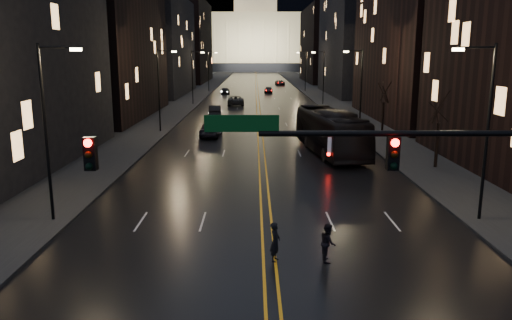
{
  "coord_description": "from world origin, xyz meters",
  "views": [
    {
      "loc": [
        -0.63,
        -14.53,
        8.51
      ],
      "look_at": [
        -0.54,
        10.68,
        3.12
      ],
      "focal_mm": 35.0,
      "sensor_mm": 36.0,
      "label": 1
    }
  ],
  "objects_px": {
    "traffic_signal": "(472,170)",
    "receding_car_a": "(305,123)",
    "bus": "(330,132)",
    "oncoming_car_b": "(215,111)",
    "pedestrian_a": "(275,242)",
    "pedestrian_b": "(328,242)",
    "oncoming_car_a": "(211,129)"
  },
  "relations": [
    {
      "from": "traffic_signal",
      "to": "receding_car_a",
      "type": "relative_size",
      "value": 4.21
    },
    {
      "from": "bus",
      "to": "receding_car_a",
      "type": "relative_size",
      "value": 3.28
    },
    {
      "from": "bus",
      "to": "receding_car_a",
      "type": "xyz_separation_m",
      "value": [
        -0.74,
        13.87,
        -1.2
      ]
    },
    {
      "from": "bus",
      "to": "oncoming_car_b",
      "type": "distance_m",
      "value": 28.54
    },
    {
      "from": "pedestrian_a",
      "to": "pedestrian_b",
      "type": "relative_size",
      "value": 1.03
    },
    {
      "from": "bus",
      "to": "pedestrian_a",
      "type": "height_order",
      "value": "bus"
    },
    {
      "from": "bus",
      "to": "pedestrian_b",
      "type": "distance_m",
      "value": 23.47
    },
    {
      "from": "bus",
      "to": "oncoming_car_a",
      "type": "distance_m",
      "value": 14.23
    },
    {
      "from": "traffic_signal",
      "to": "oncoming_car_a",
      "type": "distance_m",
      "value": 38.85
    },
    {
      "from": "pedestrian_b",
      "to": "pedestrian_a",
      "type": "bearing_deg",
      "value": 91.53
    },
    {
      "from": "traffic_signal",
      "to": "bus",
      "type": "bearing_deg",
      "value": 89.88
    },
    {
      "from": "receding_car_a",
      "to": "pedestrian_a",
      "type": "height_order",
      "value": "pedestrian_a"
    },
    {
      "from": "oncoming_car_b",
      "to": "receding_car_a",
      "type": "height_order",
      "value": "oncoming_car_b"
    },
    {
      "from": "oncoming_car_a",
      "to": "receding_car_a",
      "type": "distance_m",
      "value": 11.55
    },
    {
      "from": "receding_car_a",
      "to": "pedestrian_b",
      "type": "relative_size",
      "value": 2.51
    },
    {
      "from": "oncoming_car_a",
      "to": "bus",
      "type": "bearing_deg",
      "value": 144.96
    },
    {
      "from": "pedestrian_a",
      "to": "oncoming_car_a",
      "type": "bearing_deg",
      "value": 26.73
    },
    {
      "from": "traffic_signal",
      "to": "oncoming_car_b",
      "type": "distance_m",
      "value": 55.52
    },
    {
      "from": "oncoming_car_b",
      "to": "pedestrian_a",
      "type": "bearing_deg",
      "value": 93.05
    },
    {
      "from": "bus",
      "to": "pedestrian_b",
      "type": "bearing_deg",
      "value": -106.01
    },
    {
      "from": "oncoming_car_b",
      "to": "pedestrian_b",
      "type": "xyz_separation_m",
      "value": [
        8.48,
        -49.04,
        0.04
      ]
    },
    {
      "from": "bus",
      "to": "pedestrian_a",
      "type": "distance_m",
      "value": 23.9
    },
    {
      "from": "receding_car_a",
      "to": "bus",
      "type": "bearing_deg",
      "value": -85.72
    },
    {
      "from": "traffic_signal",
      "to": "pedestrian_b",
      "type": "bearing_deg",
      "value": 124.74
    },
    {
      "from": "bus",
      "to": "oncoming_car_a",
      "type": "bearing_deg",
      "value": 134.27
    },
    {
      "from": "traffic_signal",
      "to": "oncoming_car_b",
      "type": "xyz_separation_m",
      "value": [
        -11.95,
        54.05,
        -4.32
      ]
    },
    {
      "from": "oncoming_car_a",
      "to": "pedestrian_b",
      "type": "height_order",
      "value": "oncoming_car_a"
    },
    {
      "from": "traffic_signal",
      "to": "bus",
      "type": "xyz_separation_m",
      "value": [
        0.06,
        28.18,
        -3.23
      ]
    },
    {
      "from": "traffic_signal",
      "to": "bus",
      "type": "distance_m",
      "value": 28.37
    },
    {
      "from": "traffic_signal",
      "to": "pedestrian_a",
      "type": "bearing_deg",
      "value": 138.56
    },
    {
      "from": "bus",
      "to": "oncoming_car_a",
      "type": "height_order",
      "value": "bus"
    },
    {
      "from": "oncoming_car_a",
      "to": "pedestrian_a",
      "type": "height_order",
      "value": "pedestrian_a"
    }
  ]
}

